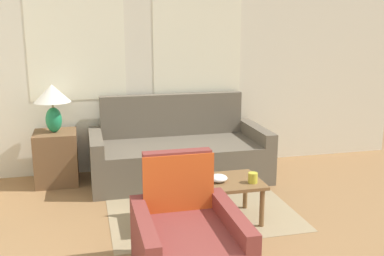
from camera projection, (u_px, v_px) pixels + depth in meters
wall_back at (146, 63)px, 5.41m from camera, size 6.76×0.06×2.60m
rug at (192, 197)px, 4.69m from camera, size 1.77×2.06×0.01m
couch at (178, 155)px, 5.26m from camera, size 2.02×0.93×0.94m
armchair at (187, 246)px, 3.13m from camera, size 0.71×0.84×0.86m
side_table at (57, 158)px, 5.07m from camera, size 0.46×0.46×0.60m
table_lamp at (52, 99)px, 4.92m from camera, size 0.40×0.40×0.53m
coffee_table at (208, 187)px, 4.05m from camera, size 0.98×0.52×0.39m
laptop at (180, 175)px, 4.05m from camera, size 0.31×0.31×0.26m
cup_navy at (253, 178)px, 4.01m from camera, size 0.09×0.09×0.09m
snack_bowl at (218, 178)px, 4.05m from camera, size 0.17×0.17×0.06m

